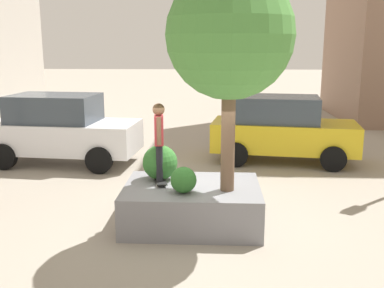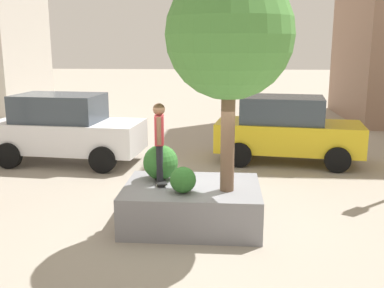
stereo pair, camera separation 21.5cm
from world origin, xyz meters
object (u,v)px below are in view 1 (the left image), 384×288
at_px(skateboarder, 159,136).
at_px(police_car, 61,129).
at_px(skateboard, 160,180).
at_px(plaza_tree, 230,36).
at_px(taxi_cab, 282,129).
at_px(planter_ledge, 192,205).

bearing_deg(skateboarder, police_car, 128.63).
height_order(skateboarder, police_car, skateboarder).
bearing_deg(skateboard, police_car, 128.63).
xyz_separation_m(plaza_tree, taxi_cab, (1.94, 5.67, -2.84)).
bearing_deg(skateboard, taxi_cab, 57.31).
distance_m(plaza_tree, police_car, 7.79).
xyz_separation_m(skateboard, skateboarder, (0.00, 0.00, 0.97)).
bearing_deg(plaza_tree, taxi_cab, 71.14).
bearing_deg(skateboard, planter_ledge, -13.02).
xyz_separation_m(police_car, taxi_cab, (7.12, 0.57, -0.04)).
bearing_deg(taxi_cab, plaza_tree, -108.86).
xyz_separation_m(plaza_tree, skateboard, (-1.44, 0.42, -3.01)).
height_order(police_car, taxi_cab, police_car).
bearing_deg(police_car, planter_ledge, -47.47).
relative_size(planter_ledge, skateboarder, 1.73).
bearing_deg(skateboard, plaza_tree, -16.20).
bearing_deg(skateboarder, taxi_cab, 57.31).
relative_size(skateboarder, taxi_cab, 0.34).
xyz_separation_m(skateboard, taxi_cab, (3.37, 5.26, 0.17)).
relative_size(plaza_tree, skateboarder, 2.63).
bearing_deg(planter_ledge, skateboarder, 166.98).
height_order(plaza_tree, police_car, plaza_tree).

